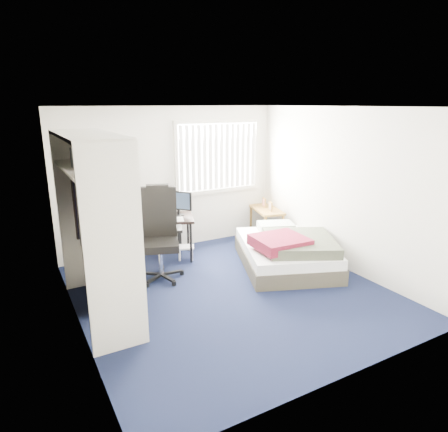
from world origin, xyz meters
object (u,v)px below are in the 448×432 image
office_chair (160,243)px  nightstand (266,212)px  desk (149,216)px  bed (287,251)px

office_chair → nightstand: 2.52m
desk → bed: desk is taller
nightstand → bed: nightstand is taller
bed → office_chair: bearing=162.3°
desk → bed: bearing=-37.5°
desk → bed: size_ratio=0.74×
nightstand → bed: size_ratio=0.43×
desk → office_chair: (-0.10, -0.78, -0.22)m
desk → nightstand: (2.32, -0.08, -0.23)m
desk → nightstand: size_ratio=1.70×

